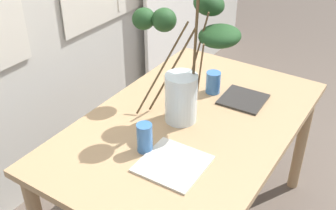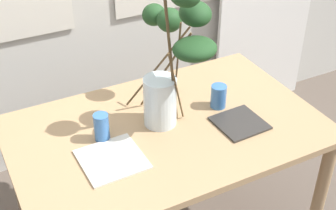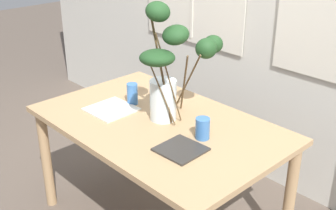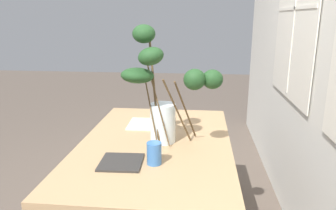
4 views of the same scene
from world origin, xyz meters
TOP-DOWN VIEW (x-y plane):
  - dining_table at (0.00, 0.00)m, footprint 1.48×0.94m
  - vase_with_branches at (0.05, 0.05)m, footprint 0.33×0.64m
  - drinking_glass_blue_left at (-0.31, 0.05)m, footprint 0.07×0.07m
  - drinking_glass_blue_right at (0.31, 0.04)m, footprint 0.08×0.08m
  - plate_square_left at (-0.32, -0.11)m, footprint 0.27×0.27m
  - plate_square_right at (0.32, -0.14)m, footprint 0.23×0.23m

SIDE VIEW (x-z plane):
  - dining_table at x=0.00m, z-range 0.28..1.03m
  - plate_square_left at x=-0.32m, z-range 0.75..0.76m
  - plate_square_right at x=0.32m, z-range 0.75..0.76m
  - drinking_glass_blue_right at x=0.31m, z-range 0.75..0.87m
  - drinking_glass_blue_left at x=-0.31m, z-range 0.75..0.89m
  - vase_with_branches at x=0.05m, z-range 0.71..1.45m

